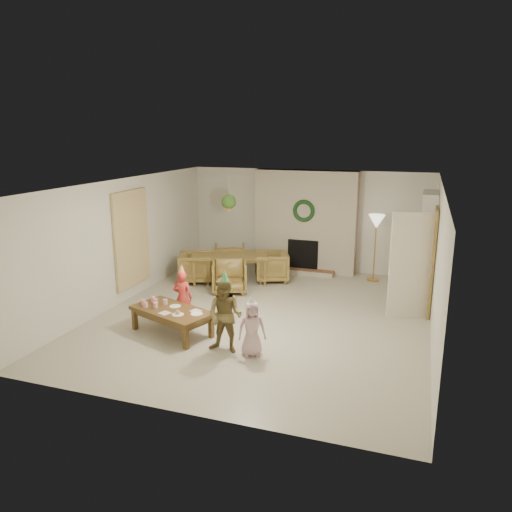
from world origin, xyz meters
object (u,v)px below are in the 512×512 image
at_px(dining_table, 230,268).
at_px(dining_chair_near, 229,277).
at_px(dining_chair_far, 230,258).
at_px(dining_chair_left, 196,267).
at_px(child_red, 183,297).
at_px(coffee_table_top, 172,311).
at_px(dining_chair_right, 271,266).
at_px(child_plaid, 225,316).
at_px(child_pink, 252,329).

xyz_separation_m(dining_table, dining_chair_near, (0.29, -0.73, 0.03)).
xyz_separation_m(dining_chair_far, dining_chair_left, (-0.44, -1.01, 0.00)).
height_order(dining_table, child_red, child_red).
bearing_deg(child_red, dining_table, -93.25).
bearing_deg(coffee_table_top, dining_chair_far, 117.03).
relative_size(dining_table, coffee_table_top, 1.24).
distance_m(dining_chair_far, dining_chair_left, 1.10).
relative_size(dining_chair_near, dining_chair_left, 1.00).
relative_size(dining_table, dining_chair_right, 2.34).
xyz_separation_m(child_red, child_plaid, (1.19, -0.85, 0.11)).
bearing_deg(dining_chair_far, coffee_table_top, 75.48).
relative_size(coffee_table_top, child_red, 1.46).
bearing_deg(dining_chair_left, child_plaid, -168.97).
bearing_deg(coffee_table_top, dining_chair_right, 98.48).
bearing_deg(dining_chair_right, child_pink, -8.86).
bearing_deg(dining_table, child_red, -108.24).
bearing_deg(coffee_table_top, dining_chair_near, 107.76).
height_order(dining_table, dining_chair_near, dining_chair_near).
xyz_separation_m(dining_chair_near, coffee_table_top, (-0.09, -2.43, 0.06)).
bearing_deg(child_pink, dining_table, 91.92).
bearing_deg(child_pink, dining_chair_right, 77.72).
bearing_deg(child_red, child_pink, 146.10).
relative_size(dining_chair_left, child_pink, 0.86).
bearing_deg(child_pink, coffee_table_top, 142.50).
bearing_deg(dining_chair_near, dining_table, 90.00).
distance_m(child_red, child_plaid, 1.47).
distance_m(dining_chair_near, child_red, 1.95).
height_order(child_plaid, child_pink, child_plaid).
bearing_deg(child_plaid, child_red, 146.97).
height_order(dining_chair_right, child_red, child_red).
relative_size(dining_chair_near, coffee_table_top, 0.53).
xyz_separation_m(dining_table, child_plaid, (1.34, -3.52, 0.29)).
bearing_deg(dining_chair_far, child_plaid, 89.41).
relative_size(dining_table, child_pink, 2.01).
distance_m(dining_table, child_plaid, 3.78).
height_order(dining_table, coffee_table_top, dining_table).
distance_m(dining_chair_left, dining_chair_right, 1.76).
height_order(coffee_table_top, child_pink, child_pink).
relative_size(dining_table, child_plaid, 1.47).
bearing_deg(child_plaid, dining_table, 113.58).
bearing_deg(child_pink, dining_chair_left, 102.90).
relative_size(dining_chair_right, child_pink, 0.86).
distance_m(dining_chair_right, child_red, 3.12).
distance_m(dining_chair_left, child_plaid, 3.85).
bearing_deg(dining_chair_near, dining_chair_left, 135.00).
xyz_separation_m(dining_chair_near, dining_chair_far, (-0.57, 1.45, 0.00)).
xyz_separation_m(coffee_table_top, child_red, (-0.04, 0.49, 0.08)).
xyz_separation_m(dining_chair_right, child_red, (-0.75, -3.03, 0.15)).
bearing_deg(child_red, dining_chair_right, -110.55).
relative_size(dining_table, dining_chair_near, 2.34).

